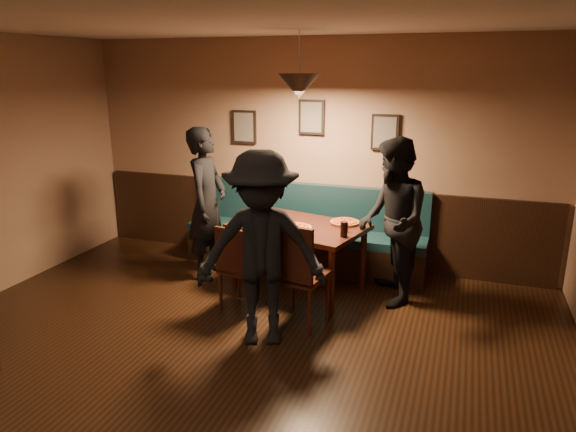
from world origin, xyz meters
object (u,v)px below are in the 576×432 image
object	(u,v)px
diner_right	(392,222)
diner_front	(261,250)
diner_left	(207,203)
tabasco_bottle	(347,227)
soda_glass	(344,229)
chair_near_left	(243,266)
dining_table	(298,257)
booth_bench	(304,229)
chair_near_right	(301,273)

from	to	relation	value
diner_right	diner_front	distance (m)	1.59
diner_left	tabasco_bottle	xyz separation A→B (m)	(1.71, -0.12, -0.08)
diner_right	soda_glass	xyz separation A→B (m)	(-0.45, -0.28, -0.04)
chair_near_left	tabasco_bottle	distance (m)	1.16
soda_glass	tabasco_bottle	xyz separation A→B (m)	(-0.00, 0.16, -0.02)
diner_left	tabasco_bottle	world-z (taller)	diner_left
dining_table	soda_glass	xyz separation A→B (m)	(0.58, -0.26, 0.46)
dining_table	diner_left	world-z (taller)	diner_left
diner_left	diner_right	bearing A→B (deg)	-95.10
chair_near_left	diner_right	xyz separation A→B (m)	(1.41, 0.67, 0.43)
chair_near_left	soda_glass	xyz separation A→B (m)	(0.96, 0.39, 0.38)
diner_right	soda_glass	bearing A→B (deg)	-75.89
booth_bench	chair_near_right	size ratio (longest dim) A/B	2.83
dining_table	diner_left	distance (m)	1.25
dining_table	chair_near_left	distance (m)	0.76
chair_near_left	soda_glass	size ratio (longest dim) A/B	5.65
booth_bench	tabasco_bottle	size ratio (longest dim) A/B	24.77
diner_left	soda_glass	distance (m)	1.74
diner_left	booth_bench	bearing A→B (deg)	-62.64
chair_near_left	dining_table	bearing A→B (deg)	68.73
dining_table	chair_near_right	world-z (taller)	chair_near_right
tabasco_bottle	chair_near_right	bearing A→B (deg)	-112.07
booth_bench	chair_near_right	bearing A→B (deg)	-73.89
diner_front	diner_left	bearing A→B (deg)	114.52
chair_near_right	diner_front	distance (m)	0.61
tabasco_bottle	diner_right	bearing A→B (deg)	14.61
chair_near_left	diner_right	world-z (taller)	diner_right
diner_front	diner_right	bearing A→B (deg)	33.80
soda_glass	tabasco_bottle	world-z (taller)	soda_glass
booth_bench	diner_right	size ratio (longest dim) A/B	1.70
chair_near_left	soda_glass	bearing A→B (deg)	31.43
chair_near_right	tabasco_bottle	bearing A→B (deg)	78.15
diner_right	diner_front	size ratio (longest dim) A/B	1.00
chair_near_right	diner_front	size ratio (longest dim) A/B	0.60
booth_bench	diner_left	distance (m)	1.25
booth_bench	diner_right	xyz separation A→B (m)	(1.16, -0.64, 0.38)
chair_near_right	diner_left	world-z (taller)	diner_left
diner_left	diner_front	xyz separation A→B (m)	(1.20, -1.27, -0.01)
diner_left	soda_glass	size ratio (longest dim) A/B	11.13
chair_near_left	chair_near_right	distance (m)	0.69
diner_left	tabasco_bottle	size ratio (longest dim) A/B	14.79
dining_table	tabasco_bottle	size ratio (longest dim) A/B	11.69
diner_right	booth_bench	bearing A→B (deg)	-136.72
chair_near_right	diner_right	xyz separation A→B (m)	(0.74, 0.82, 0.35)
dining_table	diner_right	world-z (taller)	diner_right
dining_table	diner_right	distance (m)	1.14
booth_bench	diner_left	bearing A→B (deg)	-147.69
tabasco_bottle	chair_near_left	bearing A→B (deg)	-149.85
chair_near_right	booth_bench	bearing A→B (deg)	116.33
chair_near_right	dining_table	bearing A→B (deg)	119.77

